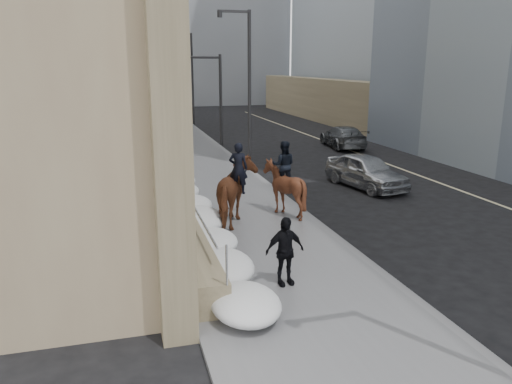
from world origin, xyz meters
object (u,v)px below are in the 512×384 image
car_silver (366,171)px  car_grey (343,137)px  mounted_horse_right (284,185)px  mounted_horse_left (237,191)px  pedestrian (285,251)px

car_silver → car_grey: bearing=59.7°
mounted_horse_right → car_silver: bearing=-128.2°
mounted_horse_left → car_grey: size_ratio=0.58×
car_silver → mounted_horse_left: bearing=-160.5°
car_grey → mounted_horse_left: bearing=60.0°
mounted_horse_left → mounted_horse_right: mounted_horse_left is taller
mounted_horse_right → car_grey: 16.25m
mounted_horse_left → car_silver: (6.85, 3.96, -0.51)m
mounted_horse_left → car_silver: mounted_horse_left is taller
mounted_horse_right → car_silver: 5.96m
mounted_horse_left → pedestrian: 4.94m
mounted_horse_right → car_grey: bearing=-104.0°
car_silver → car_grey: (3.75, 10.43, -0.04)m
car_grey → mounted_horse_right: bearing=63.9°
mounted_horse_left → pedestrian: mounted_horse_left is taller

